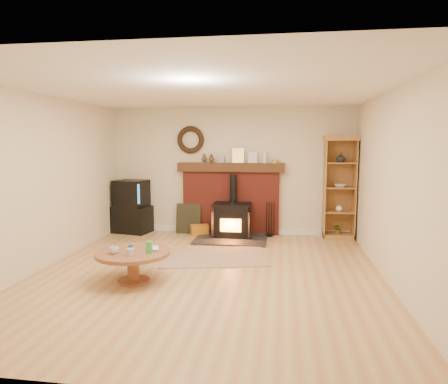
% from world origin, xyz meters
% --- Properties ---
extents(ground, '(5.50, 5.50, 0.00)m').
position_xyz_m(ground, '(0.00, 0.00, 0.00)').
color(ground, '#BC824E').
rests_on(ground, ground).
extents(room_shell, '(5.02, 5.52, 2.61)m').
position_xyz_m(room_shell, '(-0.02, 0.09, 1.72)').
color(room_shell, beige).
rests_on(room_shell, ground).
extents(chimney_breast, '(2.20, 0.22, 1.78)m').
position_xyz_m(chimney_breast, '(0.00, 2.67, 0.80)').
color(chimney_breast, maroon).
rests_on(chimney_breast, ground).
extents(wood_stove, '(1.40, 1.00, 1.25)m').
position_xyz_m(wood_stove, '(0.08, 2.27, 0.33)').
color(wood_stove, black).
rests_on(wood_stove, ground).
extents(area_rug, '(1.95, 1.53, 0.01)m').
position_xyz_m(area_rug, '(-0.06, 0.89, 0.01)').
color(area_rug, brown).
rests_on(area_rug, ground).
extents(tv_unit, '(0.85, 0.66, 1.11)m').
position_xyz_m(tv_unit, '(-2.09, 2.47, 0.53)').
color(tv_unit, black).
rests_on(tv_unit, ground).
extents(curio_cabinet, '(0.65, 0.47, 2.03)m').
position_xyz_m(curio_cabinet, '(2.17, 2.56, 1.02)').
color(curio_cabinet, olive).
rests_on(curio_cabinet, ground).
extents(firelog_box, '(0.40, 0.33, 0.21)m').
position_xyz_m(firelog_box, '(-0.61, 2.40, 0.11)').
color(firelog_box, yellow).
rests_on(firelog_box, ground).
extents(leaning_painting, '(0.52, 0.14, 0.62)m').
position_xyz_m(leaning_painting, '(-0.88, 2.55, 0.31)').
color(leaning_painting, black).
rests_on(leaning_painting, ground).
extents(fire_tools, '(0.19, 0.16, 0.70)m').
position_xyz_m(fire_tools, '(0.81, 2.50, 0.16)').
color(fire_tools, black).
rests_on(fire_tools, ground).
extents(coffee_table, '(1.01, 1.01, 0.59)m').
position_xyz_m(coffee_table, '(-0.94, -0.45, 0.35)').
color(coffee_table, brown).
rests_on(coffee_table, ground).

